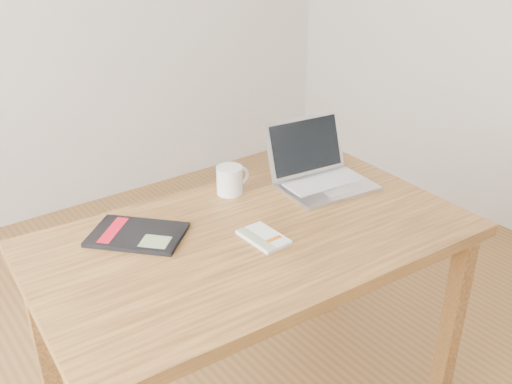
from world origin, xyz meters
TOP-DOWN VIEW (x-y plane):
  - room at (-0.07, 0.00)m, footprint 4.04×4.04m
  - desk at (0.04, 0.04)m, footprint 1.36×0.83m
  - white_guidebook at (0.04, -0.00)m, footprint 0.10×0.16m
  - black_guidebook at (-0.25, 0.24)m, footprint 0.32×0.32m
  - laptop at (0.44, 0.19)m, footprint 0.35×0.33m
  - coffee_mug at (0.14, 0.31)m, footprint 0.13×0.09m

SIDE VIEW (x-z plane):
  - desk at x=0.04m, z-range 0.29..1.04m
  - white_guidebook at x=0.04m, z-range 0.75..0.76m
  - black_guidebook at x=-0.25m, z-range 0.75..0.76m
  - laptop at x=0.44m, z-range 0.69..0.90m
  - coffee_mug at x=0.14m, z-range 0.75..0.85m
  - room at x=-0.07m, z-range 0.01..2.71m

